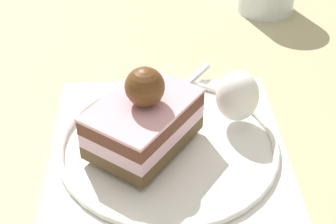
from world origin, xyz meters
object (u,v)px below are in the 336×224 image
at_px(dessert_plate, 168,145).
at_px(cake_slice, 144,120).
at_px(whipped_cream_dollop, 237,96).
at_px(fork, 179,91).

distance_m(dessert_plate, cake_slice, 0.04).
bearing_deg(whipped_cream_dollop, fork, 139.80).
xyz_separation_m(dessert_plate, fork, (0.02, 0.07, 0.01)).
xyz_separation_m(dessert_plate, whipped_cream_dollop, (0.07, 0.03, 0.03)).
relative_size(dessert_plate, cake_slice, 1.83).
height_order(dessert_plate, whipped_cream_dollop, whipped_cream_dollop).
bearing_deg(fork, whipped_cream_dollop, -40.20).
height_order(whipped_cream_dollop, fork, whipped_cream_dollop).
bearing_deg(cake_slice, whipped_cream_dollop, 20.25).
bearing_deg(fork, dessert_plate, -103.07).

